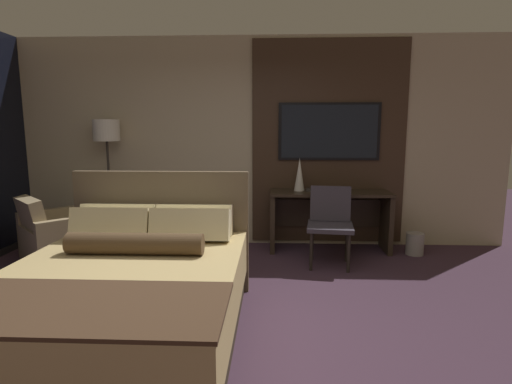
# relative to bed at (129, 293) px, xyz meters

# --- Properties ---
(ground_plane) EXTENTS (16.00, 16.00, 0.00)m
(ground_plane) POSITION_rel_bed_xyz_m (0.62, 0.07, -0.36)
(ground_plane) COLOR #3D2838
(wall_back_tv_panel) EXTENTS (7.20, 0.09, 2.80)m
(wall_back_tv_panel) POSITION_rel_bed_xyz_m (0.77, 2.66, 1.04)
(wall_back_tv_panel) COLOR #BCAD8E
(wall_back_tv_panel) RESTS_ON ground_plane
(bed) EXTENTS (1.69, 2.13, 1.18)m
(bed) POSITION_rel_bed_xyz_m (0.00, 0.00, 0.00)
(bed) COLOR #33281E
(bed) RESTS_ON ground_plane
(desk) EXTENTS (1.54, 0.52, 0.78)m
(desk) POSITION_rel_bed_xyz_m (1.82, 2.37, 0.16)
(desk) COLOR #2D2319
(desk) RESTS_ON ground_plane
(tv) EXTENTS (1.34, 0.04, 0.75)m
(tv) POSITION_rel_bed_xyz_m (1.82, 2.59, 1.19)
(tv) COLOR black
(desk_chair) EXTENTS (0.57, 0.57, 0.91)m
(desk_chair) POSITION_rel_bed_xyz_m (1.75, 1.81, 0.19)
(desk_chair) COLOR #38333D
(desk_chair) RESTS_ON ground_plane
(armchair_by_window) EXTENTS (1.13, 1.13, 0.81)m
(armchair_by_window) POSITION_rel_bed_xyz_m (-1.51, 1.79, -0.09)
(armchair_by_window) COLOR #998460
(armchair_by_window) RESTS_ON ground_plane
(floor_lamp) EXTENTS (0.34, 0.34, 1.71)m
(floor_lamp) POSITION_rel_bed_xyz_m (-1.12, 2.41, 1.07)
(floor_lamp) COLOR #282623
(floor_lamp) RESTS_ON ground_plane
(vase_tall) EXTENTS (0.14, 0.14, 0.43)m
(vase_tall) POSITION_rel_bed_xyz_m (1.42, 2.40, 0.64)
(vase_tall) COLOR silver
(vase_tall) RESTS_ON desk
(book) EXTENTS (0.24, 0.18, 0.03)m
(book) POSITION_rel_bed_xyz_m (1.62, 2.40, 0.44)
(book) COLOR #332D28
(book) RESTS_ON desk
(waste_bin) EXTENTS (0.22, 0.22, 0.28)m
(waste_bin) POSITION_rel_bed_xyz_m (2.89, 2.20, -0.22)
(waste_bin) COLOR gray
(waste_bin) RESTS_ON ground_plane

